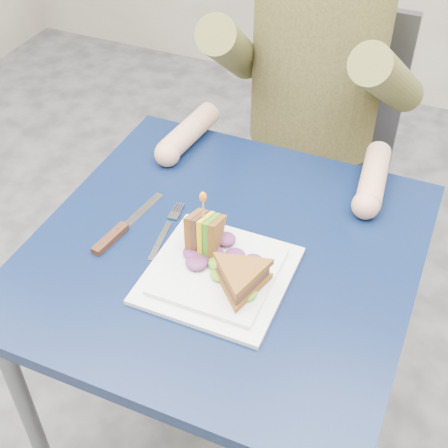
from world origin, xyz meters
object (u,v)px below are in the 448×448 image
at_px(plate, 218,274).
at_px(knife, 117,233).
at_px(diner, 318,40).
at_px(sandwich_upright, 204,234).
at_px(chair, 317,144).
at_px(table, 224,276).
at_px(fork, 165,231).
at_px(sandwich_flat, 241,278).

xyz_separation_m(plate, knife, (-0.24, 0.02, -0.00)).
xyz_separation_m(diner, sandwich_upright, (-0.03, -0.62, -0.13)).
bearing_deg(chair, table, -90.00).
relative_size(table, fork, 4.18).
distance_m(diner, sandwich_upright, 0.63).
height_order(diner, knife, diner).
distance_m(chair, fork, 0.74).
bearing_deg(sandwich_flat, fork, 154.82).
relative_size(chair, sandwich_upright, 6.73).
height_order(diner, fork, diner).
bearing_deg(table, chair, 90.00).
height_order(chair, diner, diner).
bearing_deg(sandwich_flat, table, 127.07).
distance_m(chair, knife, 0.80).
relative_size(table, diner, 1.01).
distance_m(sandwich_upright, fork, 0.12).
relative_size(sandwich_flat, sandwich_upright, 1.32).
bearing_deg(knife, diner, 71.33).
height_order(plate, knife, plate).
height_order(table, chair, chair).
bearing_deg(sandwich_upright, fork, 165.34).
relative_size(diner, knife, 3.36).
xyz_separation_m(diner, sandwich_flat, (0.08, -0.69, -0.14)).
height_order(chair, sandwich_flat, chair).
xyz_separation_m(sandwich_upright, fork, (-0.10, 0.03, -0.05)).
bearing_deg(diner, chair, 90.00).
height_order(table, fork, fork).
xyz_separation_m(diner, fork, (-0.13, -0.59, -0.18)).
bearing_deg(fork, sandwich_flat, -25.18).
xyz_separation_m(chair, sandwich_upright, (-0.03, -0.73, 0.24)).
bearing_deg(table, diner, 90.00).
bearing_deg(plate, chair, 91.59).
xyz_separation_m(table, plate, (0.02, -0.08, 0.09)).
relative_size(sandwich_flat, fork, 1.01).
xyz_separation_m(table, sandwich_flat, (0.08, -0.10, 0.12)).
distance_m(diner, plate, 0.68).
xyz_separation_m(chair, fork, (-0.13, -0.70, 0.19)).
distance_m(table, sandwich_upright, 0.14).
height_order(plate, fork, plate).
relative_size(sandwich_flat, knife, 0.82).
xyz_separation_m(plate, fork, (-0.15, 0.07, -0.01)).
relative_size(diner, plate, 2.87).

